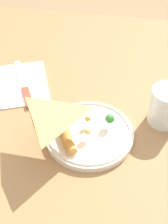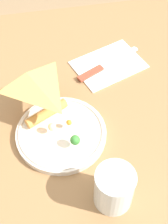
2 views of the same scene
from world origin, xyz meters
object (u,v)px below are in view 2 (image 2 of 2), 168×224
object	(u,v)px
dining_table	(81,126)
milk_glass	(114,189)
napkin_folded	(109,65)
butter_knife	(106,65)
plate_pizza	(61,132)

from	to	relation	value
dining_table	milk_glass	xyz separation A→B (m)	(0.02, -0.28, 0.16)
dining_table	napkin_folded	world-z (taller)	napkin_folded
dining_table	milk_glass	distance (m)	0.32
napkin_folded	butter_knife	world-z (taller)	butter_knife
dining_table	plate_pizza	xyz separation A→B (m)	(-0.07, -0.10, 0.13)
milk_glass	napkin_folded	size ratio (longest dim) A/B	0.45
milk_glass	plate_pizza	bearing A→B (deg)	114.94
plate_pizza	butter_knife	size ratio (longest dim) A/B	1.08
milk_glass	napkin_folded	distance (m)	0.41
plate_pizza	butter_knife	xyz separation A→B (m)	(0.16, 0.21, -0.01)
milk_glass	napkin_folded	bearing A→B (deg)	77.85
dining_table	butter_knife	distance (m)	0.19
napkin_folded	dining_table	bearing A→B (deg)	-131.13
dining_table	butter_knife	size ratio (longest dim) A/B	5.28
plate_pizza	milk_glass	xyz separation A→B (m)	(0.08, -0.18, 0.03)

